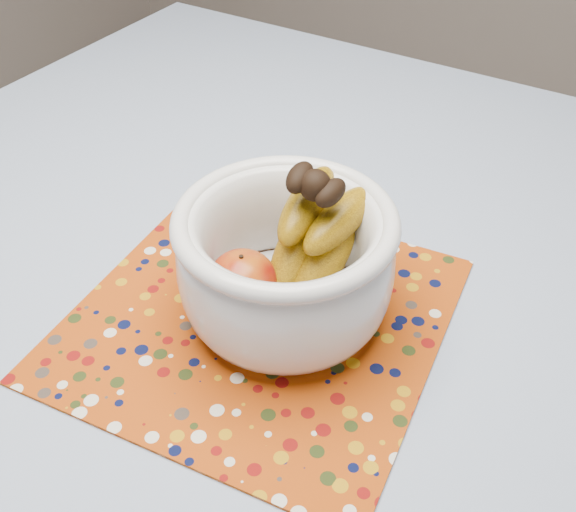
% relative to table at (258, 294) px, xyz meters
% --- Properties ---
extents(table, '(1.20, 1.20, 0.75)m').
position_rel_table_xyz_m(table, '(0.00, 0.00, 0.00)').
color(table, brown).
rests_on(table, ground).
extents(tablecloth, '(1.32, 1.32, 0.01)m').
position_rel_table_xyz_m(tablecloth, '(0.00, 0.00, 0.08)').
color(tablecloth, slate).
rests_on(tablecloth, table).
extents(placemat, '(0.46, 0.46, 0.00)m').
position_rel_table_xyz_m(placemat, '(0.08, -0.11, 0.09)').
color(placemat, '#9B3708').
rests_on(placemat, tablecloth).
extents(fruit_bowl, '(0.24, 0.24, 0.20)m').
position_rel_table_xyz_m(fruit_bowl, '(0.11, -0.08, 0.18)').
color(fruit_bowl, silver).
rests_on(fruit_bowl, placemat).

